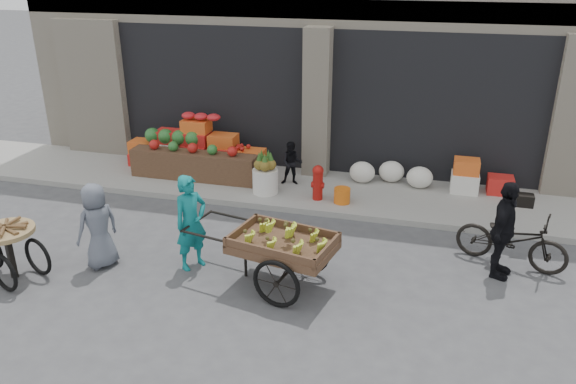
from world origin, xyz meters
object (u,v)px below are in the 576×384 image
(pineapple_bin, at_px, (265,181))
(fire_hydrant, at_px, (318,181))
(tricycle_cart, at_px, (8,245))
(vendor_woman, at_px, (191,223))
(seated_person, at_px, (292,163))
(orange_bucket, at_px, (342,195))
(banana_cart, at_px, (279,240))
(cyclist, at_px, (503,230))
(vendor_grey, at_px, (98,226))
(bicycle, at_px, (512,239))

(pineapple_bin, relative_size, fire_hydrant, 0.73)
(fire_hydrant, bearing_deg, tricycle_cart, -135.10)
(vendor_woman, bearing_deg, pineapple_bin, 25.93)
(seated_person, bearing_deg, tricycle_cart, -135.30)
(orange_bucket, height_order, vendor_woman, vendor_woman)
(banana_cart, distance_m, cyclist, 3.39)
(pineapple_bin, xyz_separation_m, banana_cart, (1.19, -3.13, 0.39))
(vendor_grey, bearing_deg, vendor_woman, 132.06)
(vendor_woman, bearing_deg, tricycle_cart, 144.00)
(banana_cart, distance_m, vendor_woman, 1.50)
(banana_cart, height_order, vendor_grey, vendor_grey)
(seated_person, xyz_separation_m, vendor_grey, (-2.13, -3.89, 0.11))
(banana_cart, distance_m, bicycle, 3.73)
(cyclist, bearing_deg, banana_cart, 126.22)
(seated_person, distance_m, vendor_woman, 3.61)
(vendor_woman, height_order, tricycle_cart, vendor_woman)
(orange_bucket, relative_size, banana_cart, 0.12)
(vendor_woman, xyz_separation_m, bicycle, (4.87, 1.36, -0.32))
(tricycle_cart, relative_size, cyclist, 0.94)
(vendor_grey, bearing_deg, pineapple_bin, -179.43)
(pineapple_bin, relative_size, orange_bucket, 1.62)
(tricycle_cart, relative_size, bicycle, 0.85)
(vendor_woman, relative_size, cyclist, 0.99)
(orange_bucket, bearing_deg, bicycle, -26.50)
(vendor_grey, bearing_deg, fire_hydrant, 167.16)
(banana_cart, relative_size, bicycle, 1.54)
(banana_cart, distance_m, tricycle_cart, 4.12)
(seated_person, relative_size, tricycle_cart, 0.64)
(pineapple_bin, distance_m, cyclist, 4.81)
(seated_person, height_order, vendor_woman, vendor_woman)
(banana_cart, bearing_deg, vendor_grey, -165.31)
(pineapple_bin, relative_size, vendor_grey, 0.37)
(bicycle, bearing_deg, vendor_woman, 121.90)
(seated_person, relative_size, banana_cart, 0.35)
(orange_bucket, relative_size, vendor_grey, 0.23)
(tricycle_cart, bearing_deg, pineapple_bin, 72.50)
(banana_cart, relative_size, vendor_woman, 1.71)
(cyclist, bearing_deg, pineapple_bin, 81.95)
(vendor_grey, height_order, cyclist, cyclist)
(cyclist, bearing_deg, vendor_woman, 117.91)
(pineapple_bin, xyz_separation_m, fire_hydrant, (1.10, -0.05, 0.13))
(pineapple_bin, relative_size, banana_cart, 0.20)
(fire_hydrant, height_order, seated_person, seated_person)
(pineapple_bin, distance_m, bicycle, 4.83)
(pineapple_bin, distance_m, fire_hydrant, 1.11)
(banana_cart, distance_m, vendor_grey, 2.92)
(vendor_grey, height_order, bicycle, vendor_grey)
(fire_hydrant, relative_size, cyclist, 0.46)
(cyclist, bearing_deg, tricycle_cart, 121.81)
(vendor_grey, bearing_deg, cyclist, 130.42)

